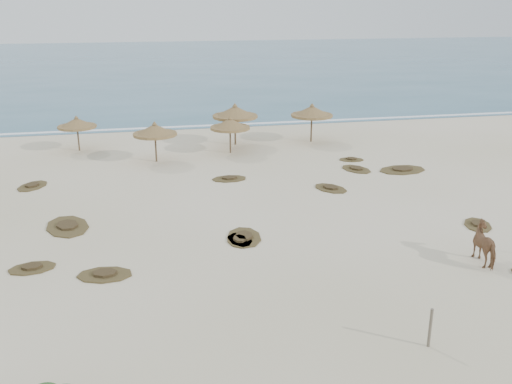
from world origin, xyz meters
TOP-DOWN VIEW (x-y plane):
  - ground at (0.00, 0.00)m, footprint 160.00×160.00m
  - ocean at (0.00, 75.00)m, footprint 200.00×100.00m
  - foam_line at (0.00, 26.00)m, footprint 70.00×0.60m
  - palapa_1 at (-9.86, 19.78)m, footprint 3.29×3.29m
  - palapa_2 at (-4.77, 15.88)m, footprint 2.97×2.97m
  - palapa_3 at (0.24, 17.05)m, footprint 3.37×3.37m
  - palapa_4 at (0.96, 19.27)m, footprint 3.26×3.26m
  - palapa_5 at (6.55, 19.07)m, footprint 3.34×3.34m
  - horse at (7.39, -1.78)m, footprint 0.93×1.88m
  - fence_post_near at (2.41, -6.63)m, footprint 0.12×0.12m
  - scrub_0 at (-10.11, 1.25)m, footprint 1.95×1.43m
  - scrub_1 at (-9.22, 5.42)m, footprint 2.55×3.26m
  - scrub_2 at (-1.77, 2.26)m, footprint 1.14×1.70m
  - scrub_3 at (4.39, 8.26)m, footprint 2.18×2.44m
  - scrub_4 at (9.30, 1.77)m, footprint 1.81×2.16m
  - scrub_5 at (9.83, 10.79)m, footprint 3.20×2.30m
  - scrub_6 at (-11.75, 12.01)m, footprint 2.09×2.43m
  - scrub_7 at (7.13, 11.49)m, footprint 2.08×2.47m
  - scrub_9 at (-1.52, 2.55)m, footprint 1.68×2.42m
  - scrub_10 at (7.62, 13.62)m, footprint 1.78×1.35m
  - scrub_11 at (-7.33, 0.11)m, footprint 2.25×1.62m
  - scrub_13 at (-0.79, 11.13)m, footprint 2.05×1.36m

SIDE VIEW (x-z plane):
  - ground at x=0.00m, z-range 0.00..0.00m
  - ocean at x=0.00m, z-range 0.00..0.01m
  - foam_line at x=0.00m, z-range 0.00..0.01m
  - scrub_2 at x=-1.77m, z-range -0.03..0.13m
  - scrub_3 at x=4.39m, z-range -0.03..0.13m
  - scrub_4 at x=9.30m, z-range -0.03..0.13m
  - scrub_9 at x=-1.52m, z-range -0.03..0.13m
  - scrub_10 at x=7.62m, z-range -0.03..0.13m
  - scrub_0 at x=-10.11m, z-range -0.03..0.13m
  - scrub_1 at x=-9.22m, z-range -0.03..0.13m
  - scrub_5 at x=9.83m, z-range -0.03..0.13m
  - scrub_6 at x=-11.75m, z-range -0.03..0.13m
  - scrub_7 at x=7.13m, z-range -0.03..0.13m
  - scrub_11 at x=-7.33m, z-range -0.03..0.13m
  - scrub_13 at x=-0.79m, z-range -0.03..0.13m
  - fence_post_near at x=2.41m, z-range 0.00..1.28m
  - horse at x=7.39m, z-range 0.00..1.55m
  - palapa_1 at x=-9.86m, z-range 0.67..3.12m
  - palapa_3 at x=0.24m, z-range 0.70..3.22m
  - palapa_2 at x=-4.77m, z-range 0.72..3.34m
  - palapa_5 at x=6.55m, z-range 0.78..3.60m
  - palapa_4 at x=0.96m, z-range 0.83..3.82m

